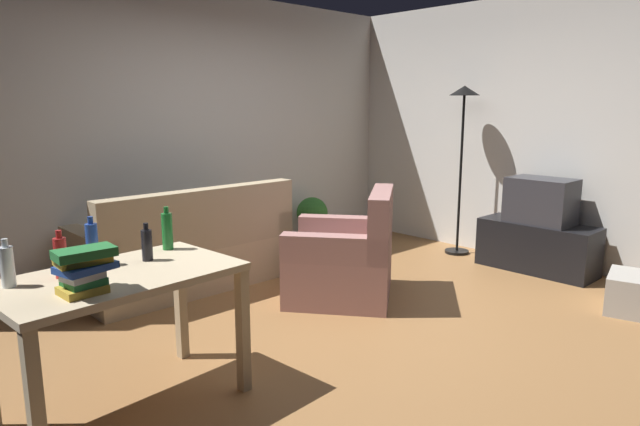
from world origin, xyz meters
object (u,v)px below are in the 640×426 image
object	(u,v)px
bottle_clear	(7,266)
bottle_green	(167,231)
armchair	(347,260)
bottle_red	(61,257)
potted_plant	(312,218)
bottle_dark	(147,245)
tv	(541,201)
storage_box	(631,293)
couch	(188,253)
book_stack	(84,269)
bottle_blue	(92,244)
desk	(119,294)
tv_stand	(537,247)
torchiere_lamp	(463,124)

from	to	relation	value
bottle_clear	bottle_green	distance (m)	0.90
armchair	bottle_red	bearing A→B (deg)	-30.14
potted_plant	bottle_dark	world-z (taller)	bottle_dark
tv	bottle_green	bearing A→B (deg)	80.35
tv	storage_box	size ratio (longest dim) A/B	1.25
couch	book_stack	world-z (taller)	book_stack
tv	bottle_clear	bearing A→B (deg)	83.64
bottle_blue	bottle_dark	world-z (taller)	bottle_blue
tv	bottle_dark	size ratio (longest dim) A/B	2.80
desk	bottle_red	bearing A→B (deg)	148.16
couch	bottle_clear	distance (m)	2.35
tv_stand	torchiere_lamp	size ratio (longest dim) A/B	0.61
potted_plant	couch	bearing A→B (deg)	-170.17
tv_stand	book_stack	distance (m)	4.35
potted_plant	bottle_green	size ratio (longest dim) A/B	2.19
bottle_clear	bottle_dark	size ratio (longest dim) A/B	1.10
couch	potted_plant	distance (m)	1.83
bottle_red	potted_plant	bearing A→B (deg)	27.81
storage_box	bottle_red	world-z (taller)	bottle_red
desk	potted_plant	size ratio (longest dim) A/B	2.18
tv	bottle_red	world-z (taller)	bottle_red
tv_stand	bottle_blue	xyz separation A→B (m)	(-4.09, 0.59, 0.64)
book_stack	torchiere_lamp	bearing A→B (deg)	9.84
tv	armchair	xyz separation A→B (m)	(-1.91, 0.77, -0.38)
tv	book_stack	xyz separation A→B (m)	(-4.30, 0.16, 0.18)
armchair	couch	bearing A→B (deg)	-91.22
couch	armchair	distance (m)	1.43
tv	storage_box	xyz separation A→B (m)	(-0.53, -1.03, -0.55)
couch	bottle_blue	xyz separation A→B (m)	(-1.34, -1.34, 0.57)
torchiere_lamp	armchair	xyz separation A→B (m)	(-1.91, -0.13, -1.09)
armchair	book_stack	distance (m)	2.53
desk	bottle_dark	size ratio (longest dim) A/B	5.81
couch	bottle_clear	bearing A→B (deg)	38.75
storage_box	potted_plant	bearing A→B (deg)	97.29
couch	storage_box	distance (m)	3.70
torchiere_lamp	tv	bearing A→B (deg)	-89.77
tv_stand	bottle_red	bearing A→B (deg)	83.62
torchiere_lamp	bottle_clear	bearing A→B (deg)	-174.95
torchiere_lamp	armchair	bearing A→B (deg)	-176.01
tv	book_stack	world-z (taller)	book_stack
bottle_blue	torchiere_lamp	bearing A→B (deg)	4.39
potted_plant	bottle_blue	xyz separation A→B (m)	(-3.15, -1.65, 0.55)
bottle_dark	torchiere_lamp	bearing A→B (deg)	6.40
tv	armchair	bearing A→B (deg)	68.00
tv_stand	bottle_clear	size ratio (longest dim) A/B	4.66
bottle_red	bottle_green	world-z (taller)	bottle_green
tv_stand	tv	world-z (taller)	tv
bottle_dark	desk	bearing A→B (deg)	-152.13
bottle_dark	bottle_clear	bearing A→B (deg)	177.53
couch	tv	world-z (taller)	same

